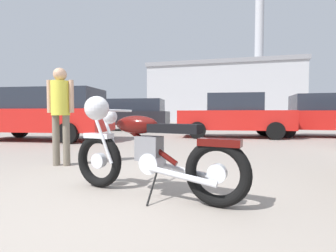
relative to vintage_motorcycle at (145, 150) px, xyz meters
The scene contains 8 objects.
ground_plane 0.66m from the vintage_motorcycle, 130.96° to the right, with size 80.00×80.00×0.00m, color gray.
vintage_motorcycle is the anchor object (origin of this frame).
bystander 2.30m from the vintage_motorcycle, 146.36° to the left, with size 0.46×0.30×1.66m.
red_hatchback_near 7.57m from the vintage_motorcycle, 79.99° to the left, with size 4.29×2.10×1.67m.
pale_sedan_back 11.57m from the vintage_motorcycle, 111.39° to the left, with size 4.78×2.14×1.74m.
dark_sedan_left 7.11m from the vintage_motorcycle, 135.97° to the left, with size 4.80×2.20×1.74m.
blue_hatchback_right 9.56m from the vintage_motorcycle, 60.55° to the left, with size 4.28×2.09×1.67m.
industrial_building 32.17m from the vintage_motorcycle, 87.60° to the left, with size 18.92×11.15×16.54m.
Camera 1 is at (1.05, -2.19, 0.87)m, focal length 26.54 mm.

